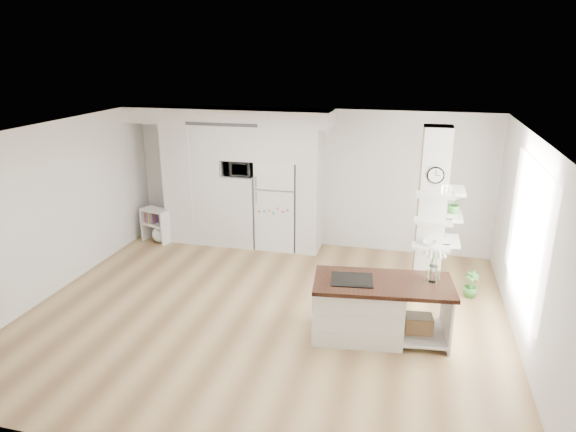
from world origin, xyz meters
name	(u,v)px	position (x,y,z in m)	size (l,w,h in m)	color
floor	(266,313)	(0.00, 0.00, 0.00)	(7.00, 6.00, 0.01)	tan
room	(264,194)	(0.00, 0.00, 1.86)	(7.04, 6.04, 2.72)	white
cabinet_wall	(232,170)	(-1.45, 2.67, 1.51)	(4.00, 0.71, 2.70)	silver
refrigerator	(278,204)	(-0.53, 2.68, 0.88)	(0.78, 0.69, 1.75)	white
column	(437,217)	(2.38, 1.13, 1.35)	(0.69, 0.90, 2.70)	silver
window	(527,232)	(3.48, 0.30, 1.50)	(2.40, 2.40, 0.00)	white
pendant_light	(391,180)	(1.70, 0.15, 2.12)	(0.12, 0.12, 0.10)	white
kitchen_island	(366,307)	(1.51, -0.26, 0.43)	(1.92, 1.08, 1.39)	silver
bookshelf	(158,227)	(-2.97, 2.34, 0.30)	(0.65, 0.48, 0.69)	silver
floor_plant_a	(389,312)	(1.80, 0.03, 0.24)	(0.27, 0.21, 0.48)	#37752F
floor_plant_b	(471,284)	(3.00, 1.31, 0.21)	(0.24, 0.24, 0.42)	#37752F
microwave	(240,168)	(-1.27, 2.62, 1.57)	(0.54, 0.37, 0.30)	#2D2D2D
shelf_plant	(455,204)	(2.63, 1.30, 1.52)	(0.27, 0.23, 0.30)	#37752F
decor_bowl	(430,243)	(2.30, 0.90, 1.00)	(0.22, 0.22, 0.05)	white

